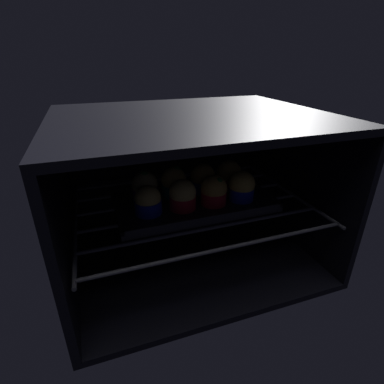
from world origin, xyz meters
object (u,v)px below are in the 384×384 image
at_px(muffin_row1_col2, 203,179).
at_px(baking_tray, 192,201).
at_px(muffin_row0_col1, 183,196).
at_px(muffin_row1_col3, 229,175).
at_px(muffin_row0_col3, 242,186).
at_px(muffin_row0_col2, 214,191).
at_px(muffin_row1_col1, 174,183).
at_px(muffin_row1_col0, 145,187).
at_px(muffin_row0_col0, 148,201).

bearing_deg(muffin_row1_col2, baking_tray, -140.05).
xyz_separation_m(muffin_row0_col1, muffin_row1_col2, (0.08, 0.07, 0.00)).
bearing_deg(muffin_row1_col3, muffin_row0_col3, -91.04).
xyz_separation_m(baking_tray, muffin_row0_col2, (0.04, -0.04, 0.04)).
bearing_deg(muffin_row0_col1, muffin_row1_col3, 25.77).
relative_size(muffin_row0_col1, muffin_row1_col3, 0.95).
xyz_separation_m(muffin_row0_col3, muffin_row1_col1, (-0.15, 0.07, 0.00)).
height_order(muffin_row1_col1, muffin_row1_col3, muffin_row1_col1).
height_order(muffin_row0_col3, muffin_row1_col0, muffin_row1_col0).
bearing_deg(muffin_row0_col3, muffin_row0_col0, 178.43).
bearing_deg(muffin_row0_col0, muffin_row0_col2, -2.14).
xyz_separation_m(muffin_row0_col2, muffin_row1_col2, (0.00, 0.07, 0.00)).
bearing_deg(muffin_row1_col0, muffin_row0_col0, -95.66).
xyz_separation_m(muffin_row0_col0, muffin_row0_col1, (0.08, -0.00, 0.00)).
bearing_deg(baking_tray, muffin_row0_col1, -133.70).
bearing_deg(muffin_row0_col1, muffin_row0_col0, 177.37).
bearing_deg(muffin_row1_col2, muffin_row0_col0, -156.33).
bearing_deg(muffin_row0_col2, muffin_row1_col2, 89.32).
bearing_deg(baking_tray, muffin_row1_col3, 17.03).
bearing_deg(muffin_row0_col3, baking_tray, 160.48).
bearing_deg(muffin_row0_col3, muffin_row1_col1, 153.54).
xyz_separation_m(muffin_row0_col0, muffin_row0_col3, (0.23, -0.01, 0.01)).
xyz_separation_m(muffin_row0_col2, muffin_row1_col1, (-0.08, 0.07, 0.00)).
bearing_deg(muffin_row1_col2, muffin_row1_col3, 0.41).
distance_m(muffin_row1_col1, muffin_row1_col2, 0.08).
bearing_deg(muffin_row1_col0, muffin_row1_col1, -0.25).
distance_m(muffin_row0_col3, muffin_row1_col0, 0.23).
bearing_deg(muffin_row0_col1, muffin_row1_col1, 90.01).
distance_m(muffin_row0_col0, muffin_row1_col0, 0.07).
relative_size(baking_tray, muffin_row1_col1, 4.83).
relative_size(muffin_row0_col1, muffin_row0_col3, 0.97).
bearing_deg(muffin_row0_col2, muffin_row0_col1, 178.36).
height_order(muffin_row0_col0, muffin_row1_col1, muffin_row1_col1).
relative_size(baking_tray, muffin_row1_col2, 5.02).
bearing_deg(muffin_row1_col3, muffin_row1_col0, -179.81).
relative_size(muffin_row1_col1, muffin_row1_col3, 1.03).
relative_size(muffin_row1_col0, muffin_row1_col3, 1.02).
distance_m(muffin_row0_col3, muffin_row1_col3, 0.07).
xyz_separation_m(muffin_row0_col2, muffin_row0_col3, (0.07, -0.00, 0.00)).
bearing_deg(muffin_row0_col0, muffin_row1_col2, 23.67).
height_order(muffin_row0_col2, muffin_row0_col3, same).
distance_m(baking_tray, muffin_row0_col1, 0.06).
relative_size(muffin_row0_col3, muffin_row1_col2, 0.98).
bearing_deg(baking_tray, muffin_row0_col3, -19.52).
bearing_deg(muffin_row0_col0, muffin_row1_col3, 16.73).
distance_m(muffin_row0_col0, muffin_row1_col1, 0.10).
height_order(muffin_row0_col3, muffin_row1_col2, muffin_row1_col2).
height_order(baking_tray, muffin_row1_col2, muffin_row1_col2).
bearing_deg(muffin_row0_col0, muffin_row0_col1, -2.63).
bearing_deg(muffin_row0_col1, baking_tray, 46.30).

